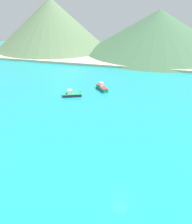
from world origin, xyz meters
The scene contains 6 objects.
ground centered at (0.00, 30.00, -0.25)m, with size 260.00×280.00×0.50m.
fishing_boat_1 centered at (-19.19, 56.98, 1.00)m, with size 6.24×7.34×2.92m.
fishing_boat_3 centered at (-27.59, 46.91, 0.79)m, with size 7.21×5.34×2.47m.
beach_strip centered at (0.00, 102.24, 0.60)m, with size 247.00×18.97×1.20m, color #C6B793.
hill_west centered at (-73.86, 130.05, 16.50)m, with size 75.40×75.40×32.99m.
hill_central centered at (-5.44, 136.20, 13.25)m, with size 93.37×93.37×26.50m.
Camera 1 is at (7.02, -38.12, 32.54)m, focal length 43.41 mm.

